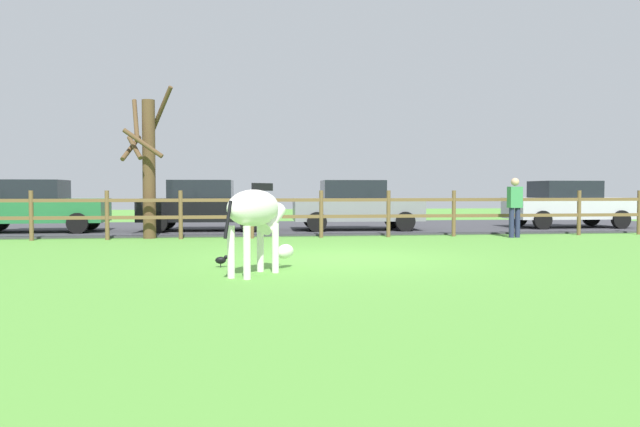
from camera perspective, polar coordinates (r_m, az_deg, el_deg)
ground_plane at (r=11.55m, az=1.81°, el=-4.25°), size 60.00×60.00×0.00m
parking_asphalt at (r=20.75m, az=-2.30°, el=-1.31°), size 28.00×7.40×0.05m
paddock_fence at (r=16.39m, az=-3.15°, el=0.23°), size 20.86×0.11×1.29m
bare_tree at (r=16.89m, az=-15.97°, el=4.60°), size 1.37×1.30×4.12m
zebra at (r=9.29m, az=-6.00°, el=-0.11°), size 1.29×1.67×1.41m
crow_on_grass at (r=10.32m, az=-9.31°, el=-4.35°), size 0.21×0.10×0.20m
parked_car_grey at (r=19.04m, az=3.42°, el=0.83°), size 4.06×2.00×1.56m
parked_car_silver at (r=21.88m, az=22.34°, el=0.85°), size 4.01×1.90×1.56m
parked_car_green at (r=19.88m, az=-25.33°, el=0.68°), size 4.05×1.97×1.56m
parked_car_black at (r=18.97m, az=-10.80°, el=0.79°), size 4.06×2.00×1.56m
visitor_near_fence at (r=17.37m, az=17.94°, el=0.81°), size 0.38×0.25×1.64m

